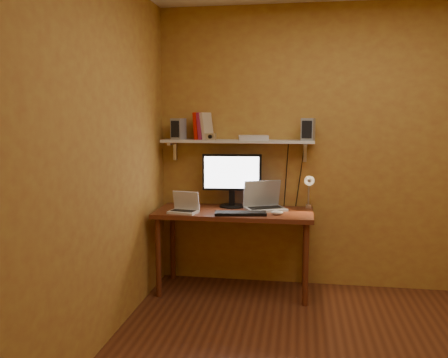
% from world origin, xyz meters
% --- Properties ---
extents(room, '(3.44, 3.24, 2.64)m').
position_xyz_m(room, '(0.00, 0.00, 1.30)').
color(room, brown).
rests_on(room, ground).
extents(desk, '(1.40, 0.60, 0.75)m').
position_xyz_m(desk, '(-0.95, 1.28, 0.66)').
color(desk, '#5E2916').
rests_on(desk, ground).
extents(wall_shelf, '(1.40, 0.25, 0.21)m').
position_xyz_m(wall_shelf, '(-0.95, 1.47, 1.36)').
color(wall_shelf, silver).
rests_on(wall_shelf, room).
extents(monitor, '(0.55, 0.25, 0.49)m').
position_xyz_m(monitor, '(-1.00, 1.45, 1.03)').
color(monitor, black).
rests_on(monitor, desk).
extents(laptop, '(0.42, 0.37, 0.26)m').
position_xyz_m(laptop, '(-0.69, 1.39, 0.82)').
color(laptop, gray).
rests_on(laptop, desk).
extents(netbook, '(0.27, 0.22, 0.18)m').
position_xyz_m(netbook, '(-1.37, 1.13, 0.80)').
color(netbook, silver).
rests_on(netbook, desk).
extents(keyboard, '(0.46, 0.21, 0.02)m').
position_xyz_m(keyboard, '(-0.87, 1.11, 0.76)').
color(keyboard, black).
rests_on(keyboard, desk).
extents(mouse, '(0.11, 0.07, 0.04)m').
position_xyz_m(mouse, '(-0.56, 1.15, 0.77)').
color(mouse, silver).
rests_on(mouse, desk).
extents(desk_lamp, '(0.09, 0.23, 0.38)m').
position_xyz_m(desk_lamp, '(-0.29, 1.41, 0.96)').
color(desk_lamp, silver).
rests_on(desk_lamp, desk).
extents(speaker_left, '(0.14, 0.14, 0.20)m').
position_xyz_m(speaker_left, '(-1.50, 1.46, 1.47)').
color(speaker_left, gray).
rests_on(speaker_left, wall_shelf).
extents(speaker_right, '(0.13, 0.13, 0.20)m').
position_xyz_m(speaker_right, '(-0.31, 1.46, 1.47)').
color(speaker_right, gray).
rests_on(speaker_right, wall_shelf).
extents(books, '(0.18, 0.18, 0.25)m').
position_xyz_m(books, '(-1.28, 1.50, 1.50)').
color(books, red).
rests_on(books, wall_shelf).
extents(shelf_camera, '(0.10, 0.05, 0.06)m').
position_xyz_m(shelf_camera, '(-1.19, 1.42, 1.41)').
color(shelf_camera, silver).
rests_on(shelf_camera, wall_shelf).
extents(router, '(0.29, 0.22, 0.04)m').
position_xyz_m(router, '(-0.80, 1.46, 1.40)').
color(router, silver).
rests_on(router, wall_shelf).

